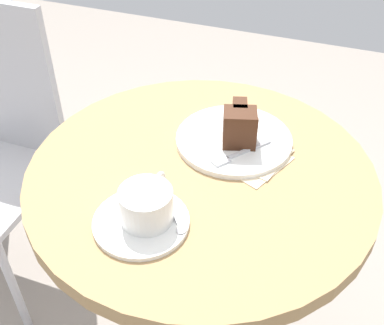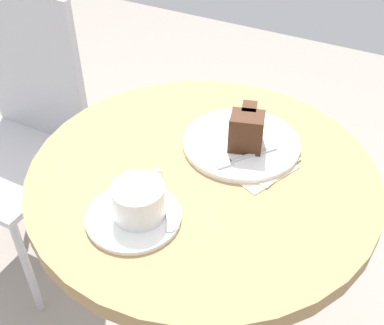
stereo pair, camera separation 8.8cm
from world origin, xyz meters
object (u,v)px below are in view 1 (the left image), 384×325
at_px(teaspoon, 176,219).
at_px(cake_slice, 240,126).
at_px(saucer, 141,222).
at_px(coffee_cup, 147,204).
at_px(fork, 235,155).
at_px(napkin, 253,157).
at_px(cake_plate, 234,139).

bearing_deg(teaspoon, cake_slice, 129.63).
relative_size(saucer, cake_slice, 1.61).
xyz_separation_m(saucer, coffee_cup, (0.01, -0.01, 0.04)).
bearing_deg(fork, napkin, 162.75).
bearing_deg(fork, cake_plate, -122.86).
bearing_deg(saucer, fork, -25.25).
relative_size(cake_slice, napkin, 0.61).
bearing_deg(fork, teaspoon, 24.65).
height_order(saucer, coffee_cup, coffee_cup).
height_order(teaspoon, fork, fork).
distance_m(teaspoon, napkin, 0.23).
height_order(coffee_cup, teaspoon, coffee_cup).
distance_m(cake_plate, napkin, 0.06).
height_order(cake_slice, napkin, cake_slice).
xyz_separation_m(coffee_cup, fork, (0.21, -0.09, -0.03)).
xyz_separation_m(saucer, cake_plate, (0.27, -0.08, 0.00)).
bearing_deg(napkin, cake_plate, 53.78).
bearing_deg(cake_slice, saucer, 160.91).
bearing_deg(cake_plate, napkin, -126.22).
bearing_deg(coffee_cup, cake_slice, -18.22).
height_order(coffee_cup, napkin, coffee_cup).
bearing_deg(saucer, napkin, -29.16).
bearing_deg(cake_slice, cake_plate, 65.61).
bearing_deg(fork, cake_slice, -132.30).
relative_size(coffee_cup, teaspoon, 1.60).
bearing_deg(napkin, coffee_cup, 151.28).
distance_m(cake_slice, napkin, 0.07).
bearing_deg(cake_plate, coffee_cup, 164.30).
bearing_deg(cake_slice, teaspoon, 171.30).
bearing_deg(napkin, saucer, 150.84).
xyz_separation_m(teaspoon, cake_slice, (0.25, -0.04, 0.04)).
xyz_separation_m(coffee_cup, cake_slice, (0.26, -0.09, 0.01)).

